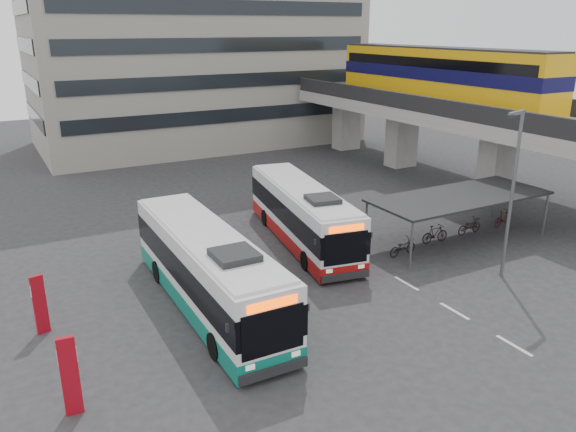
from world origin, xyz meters
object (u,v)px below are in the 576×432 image
bus_main (302,214)px  bus_teal (208,270)px  lamp_post (512,185)px  pedestrian (191,296)px

bus_main → bus_teal: (-7.16, -4.56, 0.09)m
bus_main → lamp_post: lamp_post is taller
bus_main → pedestrian: bearing=-138.5°
bus_teal → lamp_post: lamp_post is taller
bus_teal → pedestrian: (-0.90, -0.38, -0.81)m
bus_teal → lamp_post: bearing=-15.9°
bus_teal → pedestrian: bus_teal is taller
bus_main → pedestrian: (-8.06, -4.94, -0.72)m
bus_teal → pedestrian: 1.27m
bus_main → bus_teal: bearing=-137.4°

